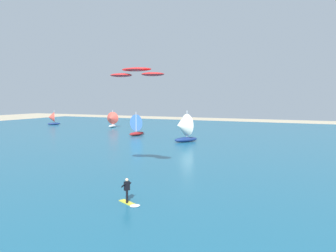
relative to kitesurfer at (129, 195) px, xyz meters
name	(u,v)px	position (x,y,z in m)	size (l,w,h in m)	color
ocean	(260,143)	(2.82, 34.08, -0.65)	(160.00, 90.00, 0.10)	#1E607F
kitesurfer	(129,195)	(0.00, 0.00, 0.00)	(2.00, 1.36, 1.67)	yellow
kite	(137,73)	(-3.10, 6.47, 8.56)	(5.12, 1.73, 0.77)	red
sailboat_near_shore	(112,120)	(-33.68, 46.86, 1.27)	(3.09, 3.58, 4.08)	silver
sailboat_far_right	(139,124)	(-19.65, 35.34, 1.42)	(3.40, 3.90, 4.41)	maroon
sailboat_outermost	(52,118)	(-51.89, 46.55, 1.11)	(3.29, 3.32, 3.75)	navy
sailboat_far_left	(183,128)	(-8.47, 29.84, 1.68)	(4.14, 4.49, 4.99)	navy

